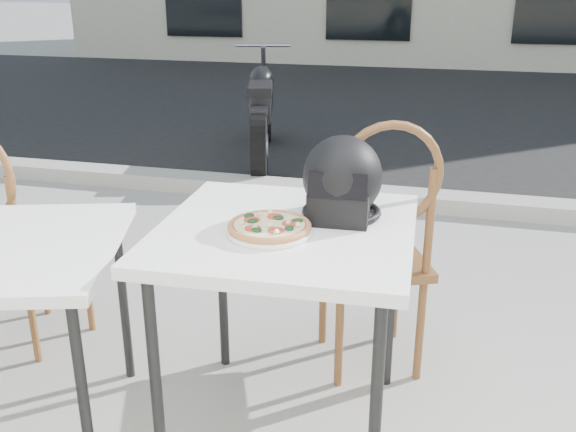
% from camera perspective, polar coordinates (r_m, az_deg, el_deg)
% --- Properties ---
extents(street_asphalt, '(30.00, 8.00, 0.00)m').
position_cam_1_polar(street_asphalt, '(8.74, 14.53, 9.18)').
color(street_asphalt, black).
rests_on(street_asphalt, ground).
extents(curb, '(30.00, 0.25, 0.12)m').
position_cam_1_polar(curb, '(4.85, 13.95, 1.18)').
color(curb, '#9A9790').
rests_on(curb, ground).
extents(cafe_table_main, '(0.89, 0.89, 0.82)m').
position_cam_1_polar(cafe_table_main, '(2.20, -0.19, -2.69)').
color(cafe_table_main, white).
rests_on(cafe_table_main, ground).
extents(plate, '(0.32, 0.32, 0.02)m').
position_cam_1_polar(plate, '(2.10, -1.66, -1.40)').
color(plate, white).
rests_on(plate, cafe_table_main).
extents(pizza, '(0.30, 0.30, 0.03)m').
position_cam_1_polar(pizza, '(2.10, -1.66, -0.88)').
color(pizza, '#C27C47').
rests_on(pizza, plate).
extents(helmet, '(0.29, 0.30, 0.29)m').
position_cam_1_polar(helmet, '(2.23, 4.82, 3.04)').
color(helmet, black).
rests_on(helmet, cafe_table_main).
extents(cafe_chair_main, '(0.56, 0.56, 1.12)m').
position_cam_1_polar(cafe_chair_main, '(2.62, 8.05, -1.84)').
color(cafe_chair_main, brown).
rests_on(cafe_chair_main, ground).
extents(cafe_chair_side, '(0.49, 0.49, 1.04)m').
position_cam_1_polar(cafe_chair_side, '(3.06, -23.29, -0.97)').
color(cafe_chair_side, brown).
rests_on(cafe_chair_side, ground).
extents(motorcycle, '(0.70, 2.00, 1.01)m').
position_cam_1_polar(motorcycle, '(5.99, -2.32, 9.20)').
color(motorcycle, black).
rests_on(motorcycle, street_asphalt).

